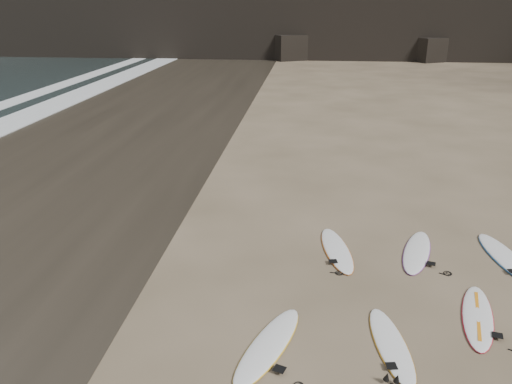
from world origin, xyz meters
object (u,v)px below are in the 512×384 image
at_px(surfboard_0, 268,345).
at_px(surfboard_7, 506,257).
at_px(surfboard_2, 478,316).
at_px(surfboard_6, 417,251).
at_px(surfboard_1, 391,344).
at_px(surfboard_5, 337,249).

bearing_deg(surfboard_0, surfboard_7, 55.51).
xyz_separation_m(surfboard_2, surfboard_6, (-0.66, 2.63, 0.00)).
relative_size(surfboard_0, surfboard_7, 0.94).
distance_m(surfboard_1, surfboard_2, 2.09).
height_order(surfboard_1, surfboard_5, surfboard_5).
relative_size(surfboard_0, surfboard_5, 1.01).
bearing_deg(surfboard_0, surfboard_2, 38.20).
bearing_deg(surfboard_0, surfboard_5, 90.27).
height_order(surfboard_1, surfboard_7, surfboard_7).
height_order(surfboard_1, surfboard_2, surfboard_2).
bearing_deg(surfboard_5, surfboard_7, -9.91).
bearing_deg(surfboard_1, surfboard_7, 40.11).
xyz_separation_m(surfboard_0, surfboard_2, (4.01, 1.30, -0.00)).
xyz_separation_m(surfboard_0, surfboard_7, (5.41, 3.84, 0.00)).
bearing_deg(surfboard_6, surfboard_7, 14.17).
relative_size(surfboard_1, surfboard_6, 0.92).
height_order(surfboard_6, surfboard_7, surfboard_7).
distance_m(surfboard_2, surfboard_7, 2.90).
bearing_deg(surfboard_5, surfboard_1, -87.30).
height_order(surfboard_1, surfboard_6, surfboard_6).
relative_size(surfboard_0, surfboard_6, 1.01).
distance_m(surfboard_0, surfboard_6, 5.17).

